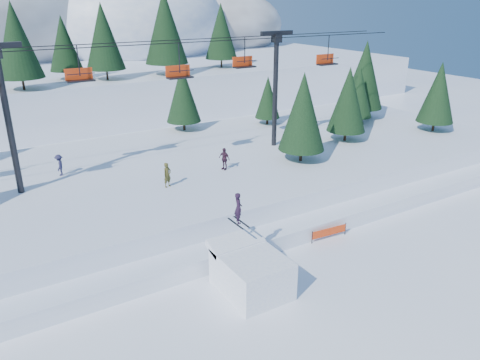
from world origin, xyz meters
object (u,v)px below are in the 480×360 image
jump_kicker (251,271)px  banner_near (329,232)px  chairlift (153,83)px  banner_far (362,217)px

jump_kicker → banner_near: bearing=16.0°
jump_kicker → chairlift: chairlift is taller
chairlift → banner_far: chairlift is taller
jump_kicker → chairlift: (0.94, 15.56, 8.09)m
chairlift → banner_near: (6.86, -13.33, -8.78)m
jump_kicker → banner_far: size_ratio=1.90×
jump_kicker → banner_far: 11.79m
chairlift → banner_far: size_ratio=16.21×
chairlift → banner_far: (10.51, -12.80, -8.78)m
chairlift → banner_near: chairlift is taller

